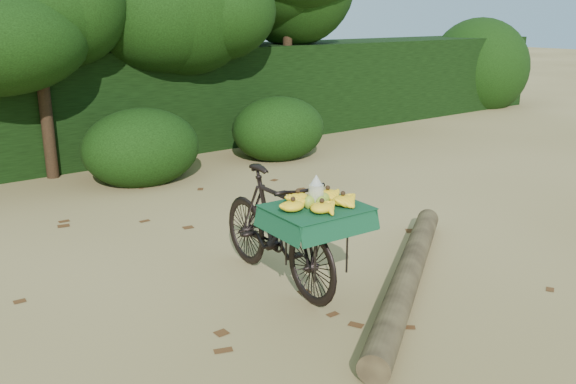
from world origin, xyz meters
TOP-DOWN VIEW (x-y plane):
  - ground at (0.00, 0.00)m, footprint 80.00×80.00m
  - vendor_bicycle at (0.97, 0.23)m, footprint 0.80×1.83m
  - fallen_log at (1.86, -0.55)m, footprint 2.86×2.03m
  - bush_clumps at (0.50, 4.30)m, footprint 8.80×1.70m
  - leaf_litter at (0.00, 0.65)m, footprint 7.00×7.30m

SIDE VIEW (x-z plane):
  - ground at x=0.00m, z-range 0.00..0.00m
  - leaf_litter at x=0.00m, z-range 0.00..0.01m
  - fallen_log at x=1.86m, z-range 0.00..0.24m
  - bush_clumps at x=0.50m, z-range 0.00..0.90m
  - vendor_bicycle at x=0.97m, z-range 0.01..1.08m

